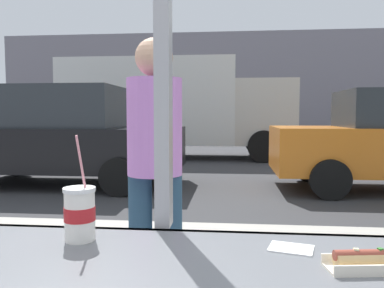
{
  "coord_description": "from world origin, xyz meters",
  "views": [
    {
      "loc": [
        0.22,
        -1.2,
        1.33
      ],
      "look_at": [
        -0.17,
        2.71,
        1.03
      ],
      "focal_mm": 36.3,
      "sensor_mm": 36.0,
      "label": 1
    }
  ],
  "objects_px": {
    "hotdog_tray_near": "(380,260)",
    "box_truck": "(173,105)",
    "soda_cup_right": "(80,213)",
    "pedestrian": "(155,159)",
    "parked_car_black": "(59,136)"
  },
  "relations": [
    {
      "from": "hotdog_tray_near",
      "to": "box_truck",
      "type": "relative_size",
      "value": 0.04
    },
    {
      "from": "hotdog_tray_near",
      "to": "box_truck",
      "type": "xyz_separation_m",
      "value": [
        -2.15,
        10.98,
        0.65
      ]
    },
    {
      "from": "soda_cup_right",
      "to": "pedestrian",
      "type": "distance_m",
      "value": 1.12
    },
    {
      "from": "parked_car_black",
      "to": "box_truck",
      "type": "bearing_deg",
      "value": 73.49
    },
    {
      "from": "box_truck",
      "to": "parked_car_black",
      "type": "bearing_deg",
      "value": -106.51
    },
    {
      "from": "box_truck",
      "to": "hotdog_tray_near",
      "type": "bearing_deg",
      "value": -78.91
    },
    {
      "from": "box_truck",
      "to": "pedestrian",
      "type": "xyz_separation_m",
      "value": [
        1.35,
        -9.72,
        -0.55
      ]
    },
    {
      "from": "soda_cup_right",
      "to": "parked_car_black",
      "type": "height_order",
      "value": "parked_car_black"
    },
    {
      "from": "parked_car_black",
      "to": "pedestrian",
      "type": "height_order",
      "value": "parked_car_black"
    },
    {
      "from": "soda_cup_right",
      "to": "hotdog_tray_near",
      "type": "distance_m",
      "value": 0.82
    },
    {
      "from": "parked_car_black",
      "to": "box_truck",
      "type": "distance_m",
      "value": 5.15
    },
    {
      "from": "soda_cup_right",
      "to": "hotdog_tray_near",
      "type": "height_order",
      "value": "soda_cup_right"
    },
    {
      "from": "soda_cup_right",
      "to": "parked_car_black",
      "type": "xyz_separation_m",
      "value": [
        -2.79,
        5.95,
        -0.11
      ]
    },
    {
      "from": "parked_car_black",
      "to": "pedestrian",
      "type": "relative_size",
      "value": 2.81
    },
    {
      "from": "hotdog_tray_near",
      "to": "pedestrian",
      "type": "relative_size",
      "value": 0.16
    }
  ]
}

